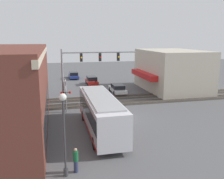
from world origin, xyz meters
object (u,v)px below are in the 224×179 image
object	(u,v)px
crossing_signal	(66,92)
streetlamp	(64,128)
parked_car_blue	(74,75)
parked_car_white	(118,89)
parked_car_red	(92,81)
pedestrian_near_bus	(111,109)
pedestrian_by_lamp	(76,160)
city_bus	(101,112)

from	to	relation	value
crossing_signal	streetlamp	xyz separation A→B (m)	(-13.41, 0.76, 0.80)
streetlamp	parked_car_blue	bearing A→B (deg)	-5.38
parked_car_white	parked_car_red	size ratio (longest dim) A/B	1.09
parked_car_red	parked_car_blue	bearing A→B (deg)	19.00
crossing_signal	parked_car_white	size ratio (longest dim) A/B	0.79
crossing_signal	pedestrian_near_bus	bearing A→B (deg)	-122.77
parked_car_red	parked_car_blue	xyz separation A→B (m)	(7.55, 2.60, -0.04)
streetlamp	pedestrian_by_lamp	world-z (taller)	streetlamp
crossing_signal	parked_car_blue	xyz separation A→B (m)	(23.48, -2.72, -1.64)
parked_car_red	pedestrian_near_bus	world-z (taller)	pedestrian_near_bus
streetlamp	parked_car_blue	xyz separation A→B (m)	(36.89, -3.47, -2.44)
pedestrian_by_lamp	pedestrian_near_bus	bearing A→B (deg)	-24.42
parked_car_red	pedestrian_near_bus	bearing A→B (deg)	177.58
parked_car_white	pedestrian_by_lamp	distance (m)	22.94
crossing_signal	streetlamp	world-z (taller)	streetlamp
parked_car_white	pedestrian_by_lamp	xyz separation A→B (m)	(-21.42, 8.22, 0.18)
parked_car_blue	pedestrian_by_lamp	distance (m)	36.70
parked_car_white	parked_car_blue	distance (m)	16.10
city_bus	pedestrian_near_bus	xyz separation A→B (m)	(3.64, -1.80, -0.84)
pedestrian_by_lamp	parked_car_red	bearing A→B (deg)	-10.58
crossing_signal	pedestrian_near_bus	xyz separation A→B (m)	(-2.91, -4.52, -1.35)
crossing_signal	streetlamp	distance (m)	13.46
city_bus	pedestrian_near_bus	distance (m)	4.15
parked_car_blue	pedestrian_near_bus	xyz separation A→B (m)	(-26.39, -1.80, 0.29)
parked_car_white	parked_car_blue	xyz separation A→B (m)	(15.17, 5.40, 0.02)
city_bus	crossing_signal	world-z (taller)	crossing_signal
crossing_signal	parked_car_red	bearing A→B (deg)	-18.45
pedestrian_by_lamp	crossing_signal	bearing A→B (deg)	-0.48
streetlamp	pedestrian_by_lamp	xyz separation A→B (m)	(0.30, -0.65, -2.27)
crossing_signal	parked_car_red	distance (m)	16.87
parked_car_blue	streetlamp	bearing A→B (deg)	174.62
parked_car_white	pedestrian_by_lamp	bearing A→B (deg)	158.99
city_bus	parked_car_blue	world-z (taller)	city_bus
parked_car_red	parked_car_white	bearing A→B (deg)	-159.82
parked_car_red	crossing_signal	bearing A→B (deg)	161.55
parked_car_red	parked_car_blue	distance (m)	7.99
pedestrian_by_lamp	streetlamp	bearing A→B (deg)	115.13
city_bus	parked_car_red	size ratio (longest dim) A/B	2.47
parked_car_red	pedestrian_by_lamp	world-z (taller)	pedestrian_by_lamp
city_bus	parked_car_red	world-z (taller)	city_bus
streetlamp	parked_car_red	bearing A→B (deg)	-11.69
crossing_signal	city_bus	bearing A→B (deg)	-157.48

